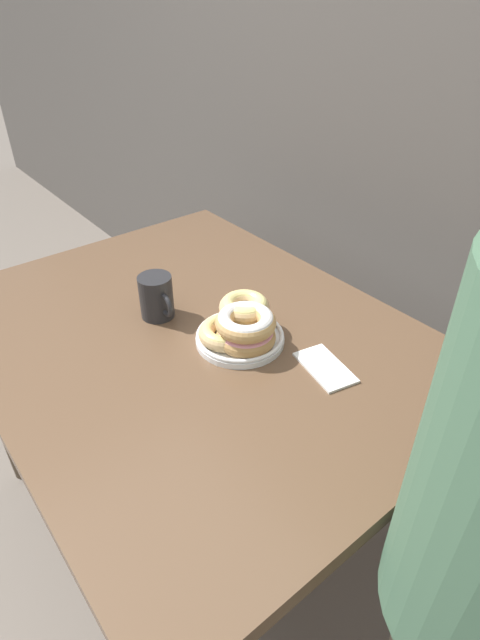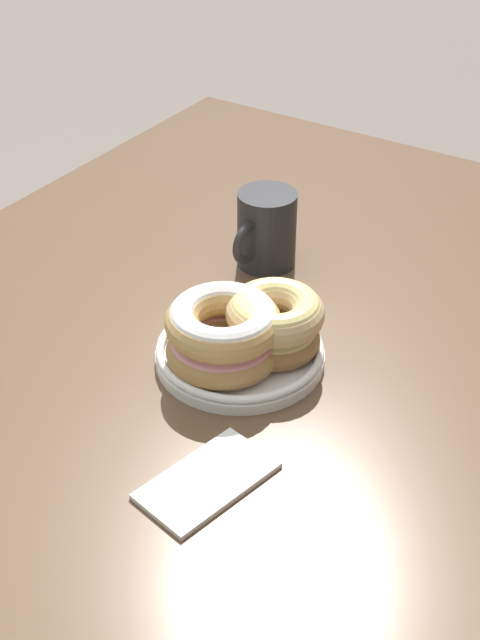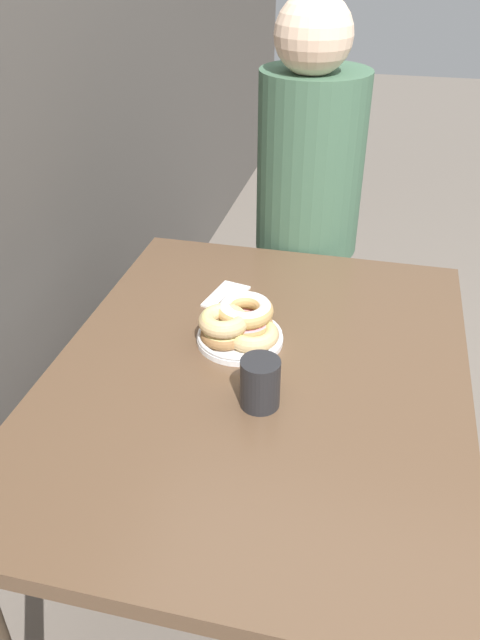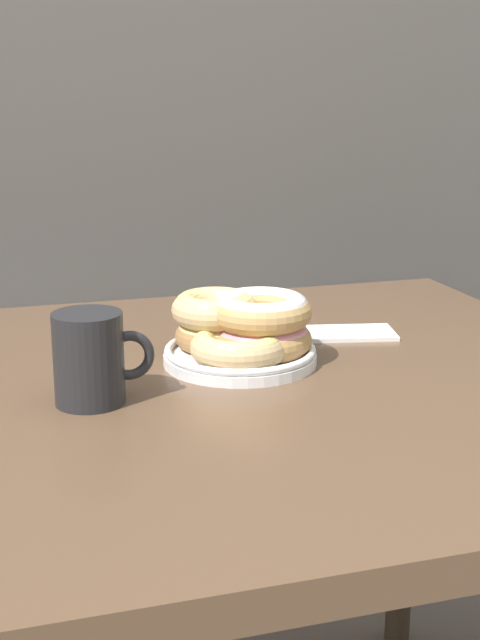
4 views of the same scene
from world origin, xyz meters
The scene contains 6 objects.
ground_plane centered at (0.00, 0.00, 0.00)m, with size 14.00×14.00×0.00m, color #70665B.
dining_table centered at (0.00, 0.38, 0.67)m, with size 1.19×0.92×0.74m.
donut_plate centered at (0.10, 0.45, 0.78)m, with size 0.22×0.23×0.09m.
coffee_mug centered at (-0.11, 0.36, 0.79)m, with size 0.12×0.08×0.11m.
person_figure centered at (0.78, 0.38, 0.77)m, with size 0.37×0.32×1.43m.
napkin centered at (0.29, 0.53, 0.74)m, with size 0.16×0.11×0.01m.
Camera 3 is at (-1.09, 0.17, 1.58)m, focal length 35.00 mm.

